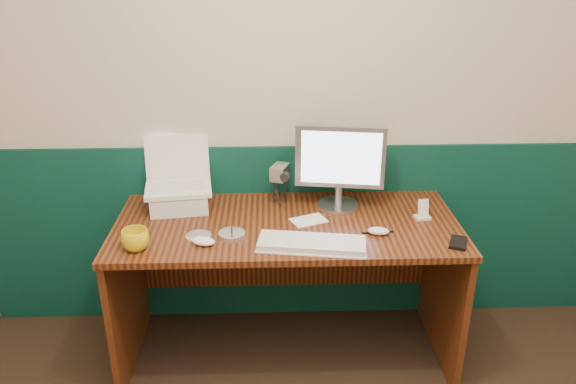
{
  "coord_description": "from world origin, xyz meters",
  "views": [
    {
      "loc": [
        -0.2,
        -0.95,
        1.92
      ],
      "look_at": [
        -0.13,
        1.23,
        0.97
      ],
      "focal_mm": 35.0,
      "sensor_mm": 36.0,
      "label": 1
    }
  ],
  "objects_px": {
    "desk": "(287,291)",
    "keyboard": "(312,244)",
    "mug": "(135,240)",
    "camcorder": "(280,183)",
    "monitor": "(340,167)",
    "laptop": "(177,165)"
  },
  "relations": [
    {
      "from": "laptop",
      "to": "mug",
      "type": "bearing_deg",
      "value": -114.39
    },
    {
      "from": "laptop",
      "to": "keyboard",
      "type": "height_order",
      "value": "laptop"
    },
    {
      "from": "monitor",
      "to": "keyboard",
      "type": "relative_size",
      "value": 0.93
    },
    {
      "from": "desk",
      "to": "monitor",
      "type": "distance_m",
      "value": 0.66
    },
    {
      "from": "laptop",
      "to": "monitor",
      "type": "height_order",
      "value": "monitor"
    },
    {
      "from": "desk",
      "to": "laptop",
      "type": "xyz_separation_m",
      "value": [
        -0.52,
        0.18,
        0.6
      ]
    },
    {
      "from": "desk",
      "to": "camcorder",
      "type": "distance_m",
      "value": 0.53
    },
    {
      "from": "laptop",
      "to": "keyboard",
      "type": "xyz_separation_m",
      "value": [
        0.62,
        -0.42,
        -0.21
      ]
    },
    {
      "from": "laptop",
      "to": "mug",
      "type": "relative_size",
      "value": 2.68
    },
    {
      "from": "laptop",
      "to": "keyboard",
      "type": "relative_size",
      "value": 0.69
    },
    {
      "from": "desk",
      "to": "monitor",
      "type": "height_order",
      "value": "monitor"
    },
    {
      "from": "desk",
      "to": "mug",
      "type": "relative_size",
      "value": 13.7
    },
    {
      "from": "keyboard",
      "to": "camcorder",
      "type": "relative_size",
      "value": 2.05
    },
    {
      "from": "mug",
      "to": "camcorder",
      "type": "distance_m",
      "value": 0.77
    },
    {
      "from": "mug",
      "to": "camcorder",
      "type": "relative_size",
      "value": 0.53
    },
    {
      "from": "monitor",
      "to": "mug",
      "type": "height_order",
      "value": "monitor"
    },
    {
      "from": "monitor",
      "to": "mug",
      "type": "bearing_deg",
      "value": -147.55
    },
    {
      "from": "desk",
      "to": "keyboard",
      "type": "relative_size",
      "value": 3.52
    },
    {
      "from": "keyboard",
      "to": "mug",
      "type": "height_order",
      "value": "mug"
    },
    {
      "from": "monitor",
      "to": "keyboard",
      "type": "bearing_deg",
      "value": -103.04
    },
    {
      "from": "desk",
      "to": "mug",
      "type": "height_order",
      "value": "mug"
    },
    {
      "from": "desk",
      "to": "keyboard",
      "type": "distance_m",
      "value": 0.46
    }
  ]
}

